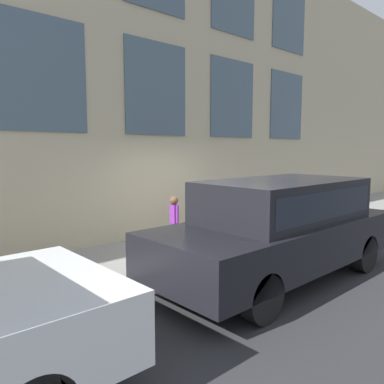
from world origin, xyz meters
name	(u,v)px	position (x,y,z in m)	size (l,w,h in m)	color
ground_plane	(224,259)	(0.00, 0.00, 0.00)	(80.00, 80.00, 0.00)	#2D2D30
sidewalk	(188,246)	(1.12, 0.00, 0.07)	(2.24, 60.00, 0.13)	gray
building_facade	(152,72)	(2.38, 0.00, 4.04)	(0.33, 40.00, 8.05)	#C6B793
fire_hydrant	(210,228)	(0.38, 0.03, 0.59)	(0.36, 0.47, 0.88)	gold
person	(174,217)	(0.97, 0.52, 0.80)	(0.27, 0.18, 1.11)	navy
parked_truck_charcoal_near	(280,223)	(-1.40, 0.13, 0.98)	(1.86, 4.87, 1.71)	black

